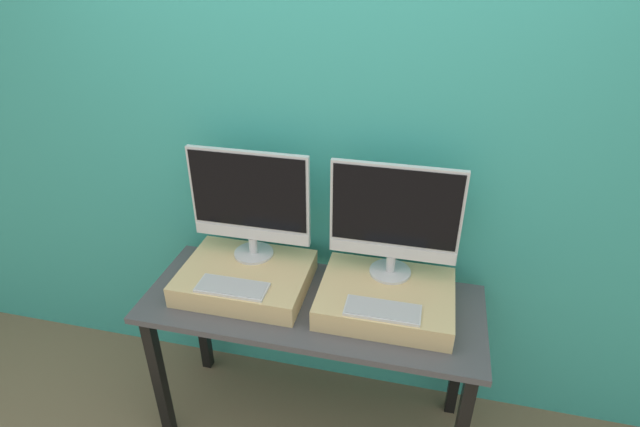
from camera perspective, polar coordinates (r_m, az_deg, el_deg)
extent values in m
cube|color=teal|center=(2.25, 1.18, 6.11)|extent=(8.00, 0.04, 2.60)
cube|color=#47474C|center=(2.23, -0.93, -10.31)|extent=(1.49, 0.58, 0.03)
cube|color=black|center=(2.57, -17.91, -17.47)|extent=(0.05, 0.05, 0.75)
cube|color=black|center=(2.85, -13.43, -11.19)|extent=(0.05, 0.05, 0.75)
cube|color=black|center=(2.63, 15.58, -15.55)|extent=(0.05, 0.05, 0.75)
cube|color=#D6B77F|center=(2.30, -8.49, -7.24)|extent=(0.56, 0.44, 0.10)
cylinder|color=silver|center=(2.36, -7.57, -4.50)|extent=(0.18, 0.18, 0.01)
cylinder|color=silver|center=(2.34, -7.64, -3.60)|extent=(0.04, 0.04, 0.08)
cube|color=silver|center=(2.21, -8.07, 1.93)|extent=(0.54, 0.02, 0.43)
cube|color=black|center=(2.19, -8.25, 2.46)|extent=(0.52, 0.00, 0.35)
cube|color=silver|center=(2.29, -7.87, -2.35)|extent=(0.54, 0.00, 0.06)
cube|color=silver|center=(2.16, -10.00, -8.33)|extent=(0.30, 0.12, 0.01)
cube|color=#B2B2B7|center=(2.16, -10.02, -8.17)|extent=(0.29, 0.11, 0.00)
cube|color=#D6B77F|center=(2.18, 7.56, -9.54)|extent=(0.56, 0.44, 0.10)
cylinder|color=silver|center=(2.24, 8.00, -6.57)|extent=(0.18, 0.18, 0.01)
cylinder|color=silver|center=(2.22, 8.08, -5.65)|extent=(0.04, 0.04, 0.08)
cube|color=silver|center=(2.08, 8.56, 0.07)|extent=(0.54, 0.02, 0.43)
cube|color=black|center=(2.06, 8.58, 0.62)|extent=(0.52, 0.00, 0.35)
cube|color=silver|center=(2.17, 8.17, -4.38)|extent=(0.54, 0.00, 0.06)
cube|color=silver|center=(2.03, 7.17, -10.92)|extent=(0.30, 0.12, 0.01)
cube|color=#B2B2B7|center=(2.03, 7.18, -10.76)|extent=(0.29, 0.11, 0.00)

